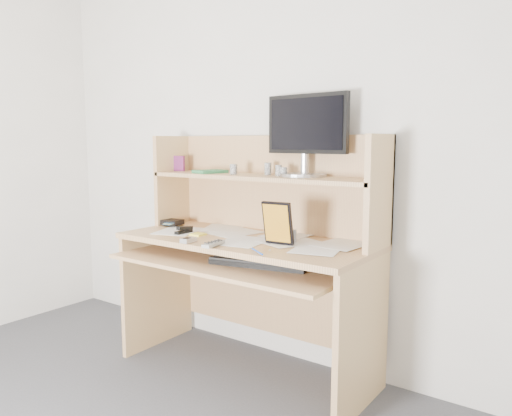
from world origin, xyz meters
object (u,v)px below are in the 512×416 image
Objects in this scene: monitor at (306,133)px; game_case at (278,223)px; desk at (254,246)px; tv_remote at (213,244)px; keyboard at (261,262)px.

game_case is at bearing -82.07° from monitor.
monitor reaches higher than game_case.
desk is 8.82× the size of tv_remote.
game_case is at bearing 27.86° from tv_remote.
game_case is (0.07, 0.04, 0.20)m from keyboard.
monitor is at bearing 53.23° from tv_remote.
desk reaches higher than tv_remote.
tv_remote is (0.00, -0.34, 0.07)m from desk.
keyboard is (0.17, -0.18, -0.03)m from desk.
keyboard is 0.26m from tv_remote.
keyboard is 1.06× the size of monitor.
tv_remote reaches higher than keyboard.
desk is 2.64× the size of keyboard.
game_case is (0.25, 0.20, 0.10)m from tv_remote.
tv_remote is (-0.17, -0.16, 0.10)m from keyboard.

